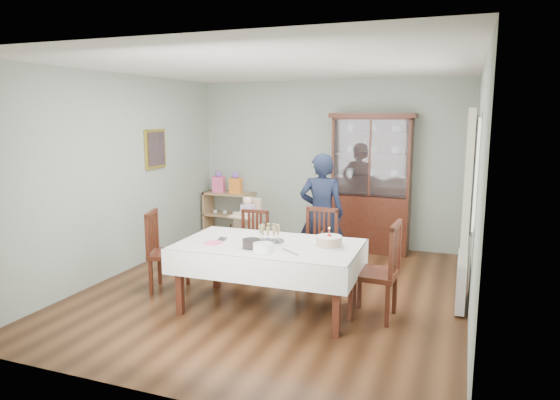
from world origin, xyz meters
The scene contains 25 objects.
floor centered at (0.00, 0.00, 0.00)m, with size 5.00×5.00×0.00m, color #593319.
room_shell centered at (0.00, 0.53, 1.70)m, with size 5.00×5.00×5.00m.
dining_table centered at (0.15, -0.58, 0.38)m, with size 2.03×1.20×0.76m.
china_cabinet centered at (0.75, 2.26, 1.12)m, with size 1.30×0.48×2.18m.
sideboard centered at (-1.75, 2.28, 0.40)m, with size 0.90×0.38×0.80m.
picture_frame centered at (-2.22, 0.80, 1.65)m, with size 0.04×0.48×0.58m, color gold.
window centered at (2.22, 0.30, 1.55)m, with size 0.04×1.02×1.22m, color white.
curtain_left centered at (2.16, -0.32, 1.45)m, with size 0.07×0.30×1.55m, color silver.
curtain_right centered at (2.16, 0.92, 1.45)m, with size 0.07×0.30×1.55m, color silver.
radiator centered at (2.16, 0.30, 0.30)m, with size 0.10×0.80×0.55m, color white.
chair_far_left centered at (-0.49, 0.38, 0.26)m, with size 0.43×0.43×0.89m.
chair_far_right centered at (0.44, 0.32, 0.29)m, with size 0.47×0.47×0.99m.
chair_end_left centered at (-1.26, -0.43, 0.30)m, with size 0.56×0.56×0.99m.
chair_end_right centered at (1.30, -0.39, 0.31)m, with size 0.50×0.50×1.06m.
woman centered at (0.33, 0.89, 0.83)m, with size 0.60×0.40×1.66m, color black.
high_chair centered at (-0.83, 1.04, 0.38)m, with size 0.52×0.52×0.97m.
champagne_tray centered at (0.14, -0.53, 0.82)m, with size 0.32×0.32×0.20m.
birthday_cake centered at (0.81, -0.49, 0.82)m, with size 0.32×0.32×0.22m.
plate_stack_dark centered at (0.05, -0.81, 0.81)m, with size 0.20×0.20×0.09m, color black.
plate_stack_white centered at (0.22, -0.91, 0.81)m, with size 0.21×0.21×0.09m, color white.
napkin_stack centered at (-0.42, -0.80, 0.77)m, with size 0.15×0.15×0.02m, color #F95B8D.
cutlery centered at (-0.45, -0.60, 0.77)m, with size 0.12×0.17×0.01m, color silver, non-canonical shape.
cake_knife centered at (0.49, -0.83, 0.77)m, with size 0.29×0.03×0.01m, color silver.
gift_bag_pink centered at (-1.94, 2.26, 0.97)m, with size 0.22×0.16×0.37m.
gift_bag_orange centered at (-1.61, 2.26, 0.96)m, with size 0.21×0.16×0.37m.
Camera 1 is at (2.14, -5.51, 2.17)m, focal length 32.00 mm.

